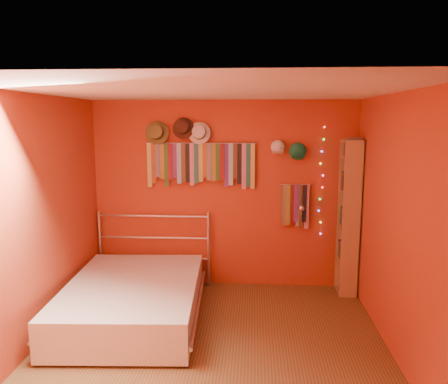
% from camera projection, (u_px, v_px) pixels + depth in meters
% --- Properties ---
extents(ground, '(3.50, 3.50, 0.00)m').
position_uv_depth(ground, '(212.00, 348.00, 4.34)').
color(ground, brown).
rests_on(ground, ground).
extents(back_wall, '(3.50, 0.02, 2.50)m').
position_uv_depth(back_wall, '(224.00, 195.00, 5.85)').
color(back_wall, maroon).
rests_on(back_wall, ground).
extents(right_wall, '(0.02, 3.50, 2.50)m').
position_uv_depth(right_wall, '(400.00, 229.00, 4.01)').
color(right_wall, maroon).
rests_on(right_wall, ground).
extents(left_wall, '(0.02, 3.50, 2.50)m').
position_uv_depth(left_wall, '(33.00, 223.00, 4.25)').
color(left_wall, maroon).
rests_on(left_wall, ground).
extents(ceiling, '(3.50, 3.50, 0.02)m').
position_uv_depth(ceiling, '(210.00, 91.00, 3.93)').
color(ceiling, white).
rests_on(ceiling, back_wall).
extents(tie_rack, '(1.45, 0.03, 0.60)m').
position_uv_depth(tie_rack, '(201.00, 162.00, 5.74)').
color(tie_rack, silver).
rests_on(tie_rack, back_wall).
extents(small_tie_rack, '(0.40, 0.03, 0.59)m').
position_uv_depth(small_tie_rack, '(295.00, 204.00, 5.74)').
color(small_tie_rack, silver).
rests_on(small_tie_rack, back_wall).
extents(fedora_olive, '(0.31, 0.17, 0.31)m').
position_uv_depth(fedora_olive, '(157.00, 132.00, 5.68)').
color(fedora_olive, brown).
rests_on(fedora_olive, back_wall).
extents(fedora_brown, '(0.28, 0.15, 0.28)m').
position_uv_depth(fedora_brown, '(183.00, 128.00, 5.65)').
color(fedora_brown, '#412017').
rests_on(fedora_brown, back_wall).
extents(fedora_white, '(0.29, 0.16, 0.29)m').
position_uv_depth(fedora_white, '(199.00, 132.00, 5.64)').
color(fedora_white, beige).
rests_on(fedora_white, back_wall).
extents(cap_white, '(0.18, 0.23, 0.18)m').
position_uv_depth(cap_white, '(278.00, 147.00, 5.65)').
color(cap_white, white).
rests_on(cap_white, back_wall).
extents(cap_green, '(0.20, 0.25, 0.20)m').
position_uv_depth(cap_green, '(298.00, 152.00, 5.64)').
color(cap_green, '#1B7C53').
rests_on(cap_green, back_wall).
extents(fairy_lights, '(0.06, 0.02, 1.43)m').
position_uv_depth(fairy_lights, '(322.00, 181.00, 5.69)').
color(fairy_lights, '#FF3333').
rests_on(fairy_lights, back_wall).
extents(reading_lamp, '(0.07, 0.32, 0.09)m').
position_uv_depth(reading_lamp, '(301.00, 208.00, 5.57)').
color(reading_lamp, silver).
rests_on(reading_lamp, back_wall).
extents(bookshelf, '(0.25, 0.34, 2.00)m').
position_uv_depth(bookshelf, '(352.00, 217.00, 5.56)').
color(bookshelf, '#A07248').
rests_on(bookshelf, ground).
extents(bed, '(1.65, 2.14, 1.02)m').
position_uv_depth(bed, '(133.00, 299.00, 4.94)').
color(bed, silver).
rests_on(bed, ground).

